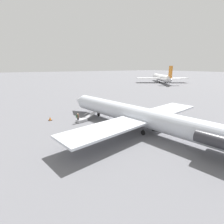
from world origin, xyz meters
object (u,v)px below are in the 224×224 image
object	(u,v)px
airplane_main	(140,116)
passenger	(78,117)
boarding_stairs	(84,119)
airplane_far_left	(162,78)

from	to	relation	value
airplane_main	passenger	world-z (taller)	airplane_main
boarding_stairs	passenger	bearing A→B (deg)	-176.21
airplane_far_left	passenger	distance (m)	85.43
airplane_main	passenger	bearing A→B (deg)	28.73
airplane_main	boarding_stairs	bearing A→B (deg)	22.64
airplane_main	boarding_stairs	size ratio (longest dim) A/B	8.42
boarding_stairs	passenger	xyz separation A→B (m)	(-0.31, 1.16, 0.62)
airplane_far_left	passenger	size ratio (longest dim) A/B	20.56
passenger	airplane_far_left	bearing A→B (deg)	22.75
airplane_main	passenger	xyz separation A→B (m)	(8.25, 6.87, -1.23)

